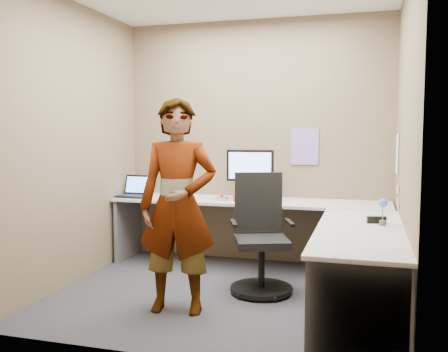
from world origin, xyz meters
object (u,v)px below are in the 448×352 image
(monitor, at_px, (250,168))
(office_chair, at_px, (261,244))
(desk, at_px, (280,225))
(person, at_px, (178,206))

(monitor, xyz_separation_m, office_chair, (0.28, -0.75, -0.64))
(desk, height_order, person, person)
(office_chair, relative_size, person, 0.61)
(monitor, xyz_separation_m, person, (-0.26, -1.43, -0.21))
(monitor, bearing_deg, office_chair, -73.49)
(office_chair, bearing_deg, person, -148.67)
(desk, relative_size, office_chair, 2.80)
(desk, height_order, monitor, monitor)
(desk, bearing_deg, monitor, 126.65)
(office_chair, xyz_separation_m, person, (-0.54, -0.68, 0.43))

